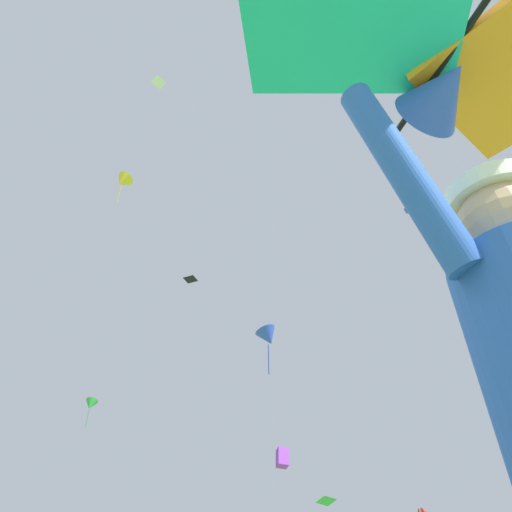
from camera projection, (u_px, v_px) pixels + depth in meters
name	position (u px, v px, depth m)	size (l,w,h in m)	color
held_stunt_kite	(445.00, 55.00, 1.52)	(1.67, 0.90, 0.39)	black
distant_kite_blue_overhead_distant	(268.00, 337.00, 22.30)	(1.44, 1.25, 2.58)	blue
distant_kite_yellow_far_center	(122.00, 181.00, 27.65)	(1.42, 1.34, 2.50)	yellow
distant_kite_blue_low_right	(410.00, 209.00, 22.29)	(0.55, 0.55, 0.16)	blue
distant_kite_green_mid_right	(326.00, 500.00, 20.93)	(1.02, 0.99, 0.37)	green
distant_kite_green_mid_left	(90.00, 405.00, 30.30)	(1.00, 1.04, 2.01)	green
distant_kite_purple_high_right	(282.00, 458.00, 28.96)	(0.84, 0.94, 1.32)	purple
distant_kite_black_high_left	(190.00, 279.00, 30.08)	(0.90, 0.90, 0.12)	black
distant_kite_white_low_left	(158.00, 82.00, 21.73)	(0.69, 0.69, 0.07)	white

